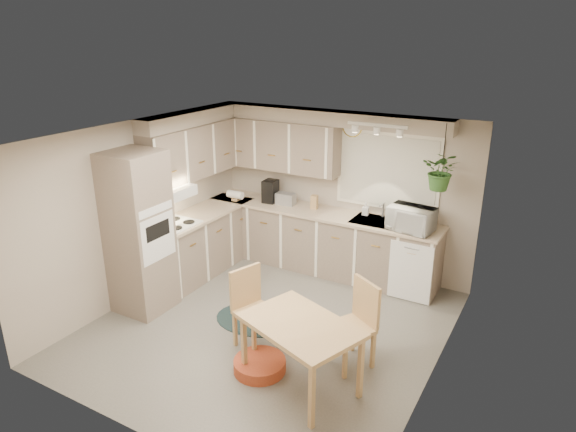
# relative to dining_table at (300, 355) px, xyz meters

# --- Properties ---
(floor) EXTENTS (4.20, 4.20, 0.00)m
(floor) POSITION_rel_dining_table_xyz_m (-0.86, 0.78, -0.37)
(floor) COLOR slate
(floor) RESTS_ON ground
(ceiling) EXTENTS (4.20, 4.20, 0.00)m
(ceiling) POSITION_rel_dining_table_xyz_m (-0.86, 0.78, 2.03)
(ceiling) COLOR white
(ceiling) RESTS_ON wall_back
(wall_back) EXTENTS (4.00, 0.04, 2.40)m
(wall_back) POSITION_rel_dining_table_xyz_m (-0.86, 2.88, 0.83)
(wall_back) COLOR #B3A594
(wall_back) RESTS_ON floor
(wall_front) EXTENTS (4.00, 0.04, 2.40)m
(wall_front) POSITION_rel_dining_table_xyz_m (-0.86, -1.32, 0.83)
(wall_front) COLOR #B3A594
(wall_front) RESTS_ON floor
(wall_left) EXTENTS (0.04, 4.20, 2.40)m
(wall_left) POSITION_rel_dining_table_xyz_m (-2.86, 0.78, 0.83)
(wall_left) COLOR #B3A594
(wall_left) RESTS_ON floor
(wall_right) EXTENTS (0.04, 4.20, 2.40)m
(wall_right) POSITION_rel_dining_table_xyz_m (1.14, 0.78, 0.83)
(wall_right) COLOR #B3A594
(wall_right) RESTS_ON floor
(base_cab_left) EXTENTS (0.60, 1.85, 0.90)m
(base_cab_left) POSITION_rel_dining_table_xyz_m (-2.56, 1.65, 0.08)
(base_cab_left) COLOR gray
(base_cab_left) RESTS_ON floor
(base_cab_back) EXTENTS (3.60, 0.60, 0.90)m
(base_cab_back) POSITION_rel_dining_table_xyz_m (-1.06, 2.58, 0.08)
(base_cab_back) COLOR gray
(base_cab_back) RESTS_ON floor
(counter_left) EXTENTS (0.64, 1.89, 0.04)m
(counter_left) POSITION_rel_dining_table_xyz_m (-2.55, 1.65, 0.55)
(counter_left) COLOR beige
(counter_left) RESTS_ON base_cab_left
(counter_back) EXTENTS (3.64, 0.64, 0.04)m
(counter_back) POSITION_rel_dining_table_xyz_m (-1.06, 2.57, 0.55)
(counter_back) COLOR beige
(counter_back) RESTS_ON base_cab_back
(oven_stack) EXTENTS (0.65, 0.65, 2.10)m
(oven_stack) POSITION_rel_dining_table_xyz_m (-2.54, 0.40, 0.68)
(oven_stack) COLOR gray
(oven_stack) RESTS_ON floor
(wall_oven_face) EXTENTS (0.02, 0.56, 0.58)m
(wall_oven_face) POSITION_rel_dining_table_xyz_m (-2.22, 0.40, 0.68)
(wall_oven_face) COLOR white
(wall_oven_face) RESTS_ON oven_stack
(upper_cab_left) EXTENTS (0.35, 2.00, 0.75)m
(upper_cab_left) POSITION_rel_dining_table_xyz_m (-2.69, 1.78, 1.46)
(upper_cab_left) COLOR gray
(upper_cab_left) RESTS_ON wall_left
(upper_cab_back) EXTENTS (2.00, 0.35, 0.75)m
(upper_cab_back) POSITION_rel_dining_table_xyz_m (-1.86, 2.70, 1.46)
(upper_cab_back) COLOR gray
(upper_cab_back) RESTS_ON wall_back
(soffit_left) EXTENTS (0.30, 2.00, 0.20)m
(soffit_left) POSITION_rel_dining_table_xyz_m (-2.71, 1.78, 1.93)
(soffit_left) COLOR #B3A594
(soffit_left) RESTS_ON wall_left
(soffit_back) EXTENTS (3.60, 0.30, 0.20)m
(soffit_back) POSITION_rel_dining_table_xyz_m (-1.06, 2.73, 1.93)
(soffit_back) COLOR #B3A594
(soffit_back) RESTS_ON wall_back
(cooktop) EXTENTS (0.52, 0.58, 0.02)m
(cooktop) POSITION_rel_dining_table_xyz_m (-2.54, 1.08, 0.58)
(cooktop) COLOR white
(cooktop) RESTS_ON counter_left
(range_hood) EXTENTS (0.40, 0.60, 0.14)m
(range_hood) POSITION_rel_dining_table_xyz_m (-2.56, 1.08, 1.03)
(range_hood) COLOR white
(range_hood) RESTS_ON upper_cab_left
(window_blinds) EXTENTS (1.40, 0.02, 1.00)m
(window_blinds) POSITION_rel_dining_table_xyz_m (-0.16, 2.85, 1.23)
(window_blinds) COLOR white
(window_blinds) RESTS_ON wall_back
(window_frame) EXTENTS (1.50, 0.02, 1.10)m
(window_frame) POSITION_rel_dining_table_xyz_m (-0.16, 2.86, 1.23)
(window_frame) COLOR white
(window_frame) RESTS_ON wall_back
(sink) EXTENTS (0.70, 0.48, 0.10)m
(sink) POSITION_rel_dining_table_xyz_m (-0.16, 2.58, 0.53)
(sink) COLOR #9A9DA1
(sink) RESTS_ON counter_back
(dishwasher_front) EXTENTS (0.58, 0.02, 0.83)m
(dishwasher_front) POSITION_rel_dining_table_xyz_m (0.44, 2.27, 0.06)
(dishwasher_front) COLOR white
(dishwasher_front) RESTS_ON base_cab_back
(track_light_bar) EXTENTS (0.80, 0.04, 0.04)m
(track_light_bar) POSITION_rel_dining_table_xyz_m (-0.16, 2.33, 1.96)
(track_light_bar) COLOR white
(track_light_bar) RESTS_ON ceiling
(wall_clock) EXTENTS (0.30, 0.03, 0.30)m
(wall_clock) POSITION_rel_dining_table_xyz_m (-0.71, 2.85, 1.81)
(wall_clock) COLOR gold
(wall_clock) RESTS_ON wall_back
(dining_table) EXTENTS (1.36, 1.12, 0.73)m
(dining_table) POSITION_rel_dining_table_xyz_m (0.00, 0.00, 0.00)
(dining_table) COLOR tan
(dining_table) RESTS_ON floor
(chair_left) EXTENTS (0.56, 0.56, 0.94)m
(chair_left) POSITION_rel_dining_table_xyz_m (-0.76, 0.36, 0.10)
(chair_left) COLOR tan
(chair_left) RESTS_ON floor
(chair_back) EXTENTS (0.62, 0.62, 0.96)m
(chair_back) POSITION_rel_dining_table_xyz_m (0.29, 0.58, 0.11)
(chair_back) COLOR tan
(chair_back) RESTS_ON floor
(braided_rug) EXTENTS (1.23, 1.02, 0.01)m
(braided_rug) POSITION_rel_dining_table_xyz_m (-1.08, 0.86, -0.36)
(braided_rug) COLOR black
(braided_rug) RESTS_ON floor
(pet_bed) EXTENTS (0.67, 0.67, 0.13)m
(pet_bed) POSITION_rel_dining_table_xyz_m (-0.49, -0.01, -0.30)
(pet_bed) COLOR #AC4B22
(pet_bed) RESTS_ON floor
(microwave) EXTENTS (0.62, 0.39, 0.40)m
(microwave) POSITION_rel_dining_table_xyz_m (0.33, 2.48, 0.77)
(microwave) COLOR white
(microwave) RESTS_ON counter_back
(soap_bottle) EXTENTS (0.12, 0.20, 0.09)m
(soap_bottle) POSITION_rel_dining_table_xyz_m (-0.41, 2.73, 0.62)
(soap_bottle) COLOR white
(soap_bottle) RESTS_ON counter_back
(hanging_plant) EXTENTS (0.46, 0.51, 0.39)m
(hanging_plant) POSITION_rel_dining_table_xyz_m (0.67, 2.48, 1.38)
(hanging_plant) COLOR #2F5C25
(hanging_plant) RESTS_ON ceiling
(coffee_maker) EXTENTS (0.22, 0.26, 0.35)m
(coffee_maker) POSITION_rel_dining_table_xyz_m (-1.92, 2.58, 0.75)
(coffee_maker) COLOR black
(coffee_maker) RESTS_ON counter_back
(toaster) EXTENTS (0.30, 0.18, 0.18)m
(toaster) POSITION_rel_dining_table_xyz_m (-1.66, 2.60, 0.66)
(toaster) COLOR #9A9DA1
(toaster) RESTS_ON counter_back
(knife_block) EXTENTS (0.11, 0.11, 0.21)m
(knife_block) POSITION_rel_dining_table_xyz_m (-1.19, 2.63, 0.68)
(knife_block) COLOR tan
(knife_block) RESTS_ON counter_back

